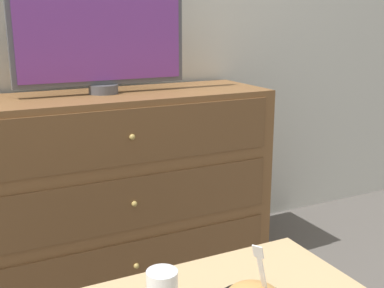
{
  "coord_description": "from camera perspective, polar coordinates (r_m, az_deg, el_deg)",
  "views": [
    {
      "loc": [
        -0.53,
        -2.24,
        1.15
      ],
      "look_at": [
        0.05,
        -1.08,
        0.82
      ],
      "focal_mm": 45.0,
      "sensor_mm": 36.0,
      "label": 1
    }
  ],
  "objects": [
    {
      "name": "tv",
      "position": [
        2.1,
        -10.81,
        13.36
      ],
      "size": [
        0.74,
        0.13,
        0.53
      ],
      "color": "#515156",
      "rests_on": "dresser"
    },
    {
      "name": "dresser",
      "position": [
        2.2,
        -8.88,
        -5.05
      ],
      "size": [
        1.38,
        0.47,
        0.85
      ],
      "color": "brown",
      "rests_on": "ground_plane"
    },
    {
      "name": "ground_plane",
      "position": [
        2.58,
        -12.18,
        -12.46
      ],
      "size": [
        12.0,
        12.0,
        0.0
      ],
      "primitive_type": "plane",
      "color": "#56514C"
    }
  ]
}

